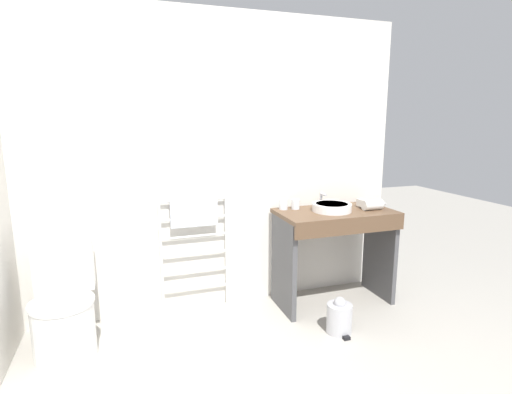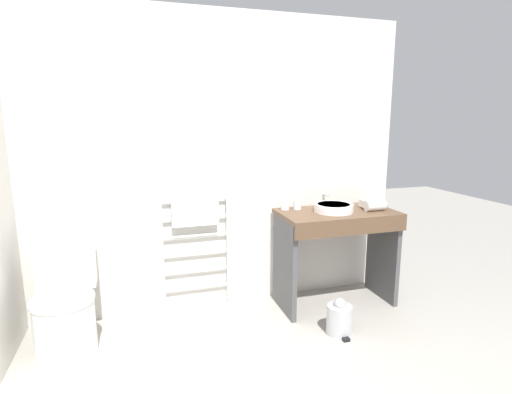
# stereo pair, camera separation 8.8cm
# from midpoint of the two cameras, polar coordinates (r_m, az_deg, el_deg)

# --- Properties ---
(wall_back) EXTENTS (3.24, 0.12, 2.42)m
(wall_back) POSITION_cam_midpoint_polar(r_m,az_deg,el_deg) (3.35, -5.03, 4.75)
(wall_back) COLOR silver
(wall_back) RESTS_ON ground_plane
(toilet) EXTENTS (0.41, 0.55, 0.76)m
(toilet) POSITION_cam_midpoint_polar(r_m,az_deg,el_deg) (3.11, -24.82, -14.11)
(toilet) COLOR white
(toilet) RESTS_ON ground_plane
(towel_radiator) EXTENTS (0.57, 0.06, 0.98)m
(towel_radiator) POSITION_cam_midpoint_polar(r_m,az_deg,el_deg) (3.30, -7.87, -4.49)
(towel_radiator) COLOR silver
(towel_radiator) RESTS_ON ground_plane
(vanity_counter) EXTENTS (0.97, 0.53, 0.82)m
(vanity_counter) POSITION_cam_midpoint_polar(r_m,az_deg,el_deg) (3.47, 12.21, -6.22)
(vanity_counter) COLOR brown
(vanity_counter) RESTS_ON ground_plane
(sink_basin) EXTENTS (0.33, 0.33, 0.07)m
(sink_basin) POSITION_cam_midpoint_polar(r_m,az_deg,el_deg) (3.38, 11.75, -1.49)
(sink_basin) COLOR white
(sink_basin) RESTS_ON vanity_counter
(faucet) EXTENTS (0.02, 0.10, 0.13)m
(faucet) POSITION_cam_midpoint_polar(r_m,az_deg,el_deg) (3.52, 10.41, -0.13)
(faucet) COLOR silver
(faucet) RESTS_ON vanity_counter
(cup_near_wall) EXTENTS (0.07, 0.07, 0.09)m
(cup_near_wall) POSITION_cam_midpoint_polar(r_m,az_deg,el_deg) (3.40, 4.90, -1.03)
(cup_near_wall) COLOR white
(cup_near_wall) RESTS_ON vanity_counter
(cup_near_edge) EXTENTS (0.07, 0.07, 0.08)m
(cup_near_edge) POSITION_cam_midpoint_polar(r_m,az_deg,el_deg) (3.42, 6.64, -1.07)
(cup_near_edge) COLOR white
(cup_near_edge) RESTS_ON vanity_counter
(hair_dryer) EXTENTS (0.23, 0.19, 0.09)m
(hair_dryer) POSITION_cam_midpoint_polar(r_m,az_deg,el_deg) (3.52, 17.34, -1.10)
(hair_dryer) COLOR white
(hair_dryer) RESTS_ON vanity_counter
(trash_bin) EXTENTS (0.19, 0.22, 0.28)m
(trash_bin) POSITION_cam_midpoint_polar(r_m,az_deg,el_deg) (3.17, 12.63, -16.59)
(trash_bin) COLOR #B7B7BC
(trash_bin) RESTS_ON ground_plane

